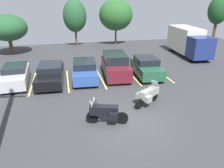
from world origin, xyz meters
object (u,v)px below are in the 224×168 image
object	(u,v)px
motorcycle_second	(148,94)
car_silver	(16,75)
car_maroon	(115,65)
car_black	(50,74)
car_blue	(85,70)
motorcycle_touring	(105,112)
box_truck	(188,41)
car_green	(146,67)

from	to	relation	value
motorcycle_second	car_silver	distance (m)	10.17
car_silver	car_maroon	bearing A→B (deg)	0.67
motorcycle_second	car_black	world-z (taller)	motorcycle_second
car_black	car_maroon	size ratio (longest dim) A/B	1.01
car_blue	motorcycle_touring	bearing A→B (deg)	-87.32
box_truck	motorcycle_touring	bearing A→B (deg)	-134.82
car_black	box_truck	bearing A→B (deg)	19.12
motorcycle_touring	car_silver	size ratio (longest dim) A/B	0.50
car_silver	car_blue	size ratio (longest dim) A/B	0.92
box_truck	car_black	bearing A→B (deg)	-160.88
motorcycle_touring	box_truck	size ratio (longest dim) A/B	0.31
car_blue	car_green	distance (m)	5.19
car_maroon	car_green	size ratio (longest dim) A/B	1.07
motorcycle_second	car_green	bearing A→B (deg)	69.93
motorcycle_touring	car_green	xyz separation A→B (m)	(4.85, 6.59, 0.09)
motorcycle_second	box_truck	size ratio (longest dim) A/B	0.27
motorcycle_touring	motorcycle_second	distance (m)	3.39
car_maroon	box_truck	world-z (taller)	box_truck
motorcycle_touring	car_black	xyz separation A→B (m)	(-3.01, 6.84, -0.01)
car_green	box_truck	distance (m)	8.99
car_maroon	car_blue	bearing A→B (deg)	-177.08
car_green	box_truck	xyz separation A→B (m)	(7.10, 5.44, 0.83)
car_silver	car_green	distance (m)	10.44
car_black	car_green	size ratio (longest dim) A/B	1.08
motorcycle_touring	box_truck	bearing A→B (deg)	45.18
box_truck	car_blue	bearing A→B (deg)	-157.49
motorcycle_touring	car_maroon	world-z (taller)	car_maroon
car_black	car_green	distance (m)	7.87
car_green	car_black	bearing A→B (deg)	178.14
motorcycle_second	car_maroon	world-z (taller)	car_maroon
motorcycle_touring	car_maroon	xyz separation A→B (m)	(2.27, 7.07, 0.25)
motorcycle_second	car_black	distance (m)	8.02
car_maroon	car_black	bearing A→B (deg)	-177.49
motorcycle_second	car_green	size ratio (longest dim) A/B	0.42
car_blue	car_maroon	world-z (taller)	car_maroon
motorcycle_touring	box_truck	world-z (taller)	box_truck
car_blue	box_truck	xyz separation A→B (m)	(12.28, 5.09, 0.86)
motorcycle_second	car_silver	world-z (taller)	car_silver
motorcycle_touring	car_blue	size ratio (longest dim) A/B	0.46
car_silver	car_black	bearing A→B (deg)	-3.10
car_silver	car_blue	xyz separation A→B (m)	(5.26, -0.04, 0.04)
car_black	box_truck	size ratio (longest dim) A/B	0.69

